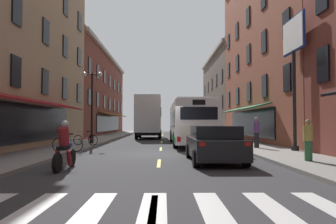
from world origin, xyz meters
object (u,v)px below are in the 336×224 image
(motorcycle_rider, at_px, (65,149))
(sedan_near, at_px, (214,144))
(bicycle_mid, at_px, (85,140))
(pedestrian_mid, at_px, (256,132))
(street_lamp_twin, at_px, (92,104))
(sedan_mid, at_px, (151,129))
(billboard_sign, at_px, (294,50))
(bicycle_near, at_px, (67,144))
(box_truck, at_px, (149,118))
(transit_bus, at_px, (189,122))
(pedestrian_far, at_px, (308,140))

(motorcycle_rider, bearing_deg, sedan_near, 19.19)
(motorcycle_rider, bearing_deg, bicycle_mid, 100.36)
(pedestrian_mid, relative_size, street_lamp_twin, 0.35)
(sedan_mid, height_order, pedestrian_mid, pedestrian_mid)
(billboard_sign, relative_size, sedan_near, 1.61)
(sedan_near, relative_size, pedestrian_mid, 2.46)
(billboard_sign, height_order, sedan_near, billboard_sign)
(sedan_mid, distance_m, street_lamp_twin, 20.31)
(sedan_mid, relative_size, motorcycle_rider, 2.21)
(bicycle_mid, bearing_deg, bicycle_near, -87.25)
(billboard_sign, distance_m, box_truck, 17.31)
(box_truck, bearing_deg, bicycle_near, -102.34)
(motorcycle_rider, relative_size, street_lamp_twin, 0.41)
(sedan_near, distance_m, bicycle_near, 7.56)
(sedan_mid, xyz_separation_m, street_lamp_twin, (-3.32, -19.91, 2.24))
(transit_bus, relative_size, bicycle_mid, 6.76)
(sedan_near, bearing_deg, billboard_sign, 36.63)
(sedan_mid, distance_m, pedestrian_far, 30.89)
(pedestrian_far, bearing_deg, pedestrian_mid, 169.70)
(transit_bus, distance_m, sedan_near, 10.07)
(sedan_near, distance_m, motorcycle_rider, 5.70)
(transit_bus, distance_m, pedestrian_far, 11.37)
(box_truck, relative_size, pedestrian_mid, 3.88)
(sedan_mid, bearing_deg, pedestrian_mid, -73.25)
(box_truck, bearing_deg, sedan_near, -79.08)
(bicycle_near, bearing_deg, sedan_mid, 83.36)
(bicycle_near, relative_size, bicycle_mid, 1.00)
(billboard_sign, height_order, motorcycle_rider, billboard_sign)
(pedestrian_far, bearing_deg, box_truck, -171.15)
(sedan_near, distance_m, pedestrian_mid, 6.36)
(transit_bus, relative_size, motorcycle_rider, 5.50)
(sedan_near, xyz_separation_m, street_lamp_twin, (-7.15, 9.38, 2.21))
(motorcycle_rider, height_order, pedestrian_mid, pedestrian_mid)
(billboard_sign, distance_m, transit_bus, 8.99)
(motorcycle_rider, xyz_separation_m, bicycle_near, (-1.50, 5.01, -0.21))
(pedestrian_far, height_order, street_lamp_twin, street_lamp_twin)
(transit_bus, distance_m, box_truck, 9.02)
(bicycle_near, relative_size, pedestrian_far, 1.07)
(bicycle_mid, bearing_deg, pedestrian_mid, -11.21)
(box_truck, xyz_separation_m, bicycle_mid, (-3.54, -10.92, -1.60))
(transit_bus, bearing_deg, pedestrian_far, -71.38)
(box_truck, xyz_separation_m, sedan_near, (3.54, -18.37, -1.36))
(transit_bus, bearing_deg, bicycle_mid, -159.64)
(bicycle_mid, relative_size, pedestrian_far, 1.07)
(billboard_sign, height_order, pedestrian_mid, billboard_sign)
(sedan_near, xyz_separation_m, sedan_mid, (-3.83, 29.29, -0.03))
(billboard_sign, relative_size, box_truck, 1.02)
(box_truck, bearing_deg, bicycle_mid, -107.97)
(box_truck, height_order, motorcycle_rider, box_truck)
(transit_bus, bearing_deg, box_truck, 112.12)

